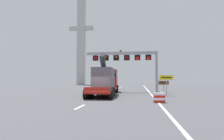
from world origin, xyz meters
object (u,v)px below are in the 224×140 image
heavy_haul_truck_red (106,80)px  tourist_info_sign_brown (164,84)px  overhead_lane_gantry (130,59)px  exit_sign_yellow (166,80)px  bridge_pylon_distant (81,38)px  crash_barrier_striped (159,98)px

heavy_haul_truck_red → tourist_info_sign_brown: (8.05, 0.24, -0.56)m
overhead_lane_gantry → exit_sign_yellow: size_ratio=4.60×
heavy_haul_truck_red → bridge_pylon_distant: bridge_pylon_distant is taller
heavy_haul_truck_red → bridge_pylon_distant: bearing=111.3°
overhead_lane_gantry → crash_barrier_striped: overhead_lane_gantry is taller
bridge_pylon_distant → tourist_info_sign_brown: bearing=-59.7°
bridge_pylon_distant → overhead_lane_gantry: bearing=-62.4°
crash_barrier_striped → bridge_pylon_distant: (-22.68, 50.97, 16.83)m
heavy_haul_truck_red → crash_barrier_striped: 11.31m
overhead_lane_gantry → bridge_pylon_distant: bearing=117.6°
overhead_lane_gantry → tourist_info_sign_brown: size_ratio=6.34×
tourist_info_sign_brown → crash_barrier_striped: (-1.63, -9.44, -0.98)m
tourist_info_sign_brown → bridge_pylon_distant: bridge_pylon_distant is taller
heavy_haul_truck_red → tourist_info_sign_brown: bearing=1.7°
tourist_info_sign_brown → overhead_lane_gantry: bearing=138.3°
tourist_info_sign_brown → crash_barrier_striped: tourist_info_sign_brown is taller
exit_sign_yellow → crash_barrier_striped: size_ratio=2.56×
overhead_lane_gantry → bridge_pylon_distant: 43.60m
tourist_info_sign_brown → bridge_pylon_distant: 50.67m
exit_sign_yellow → tourist_info_sign_brown: 2.30m
overhead_lane_gantry → heavy_haul_truck_red: 6.56m
crash_barrier_striped → bridge_pylon_distant: bridge_pylon_distant is taller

